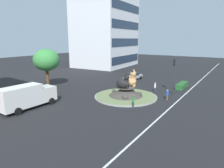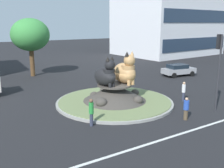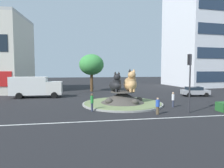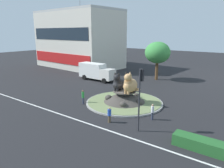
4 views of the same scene
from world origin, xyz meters
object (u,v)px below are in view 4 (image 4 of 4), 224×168
at_px(traffic_light_mast, 140,89).
at_px(pedestrian_blue_shirt, 109,115).
at_px(pedestrian_green_shirt, 83,96).
at_px(pedestrian_white_shirt, 152,111).
at_px(cat_statue_black, 118,83).
at_px(cat_statue_calico, 130,85).
at_px(shophouse_block, 79,39).
at_px(broadleaf_tree_behind_island, 158,53).
at_px(delivery_box_truck, 96,71).

bearing_deg(traffic_light_mast, pedestrian_blue_shirt, 101.09).
distance_m(pedestrian_green_shirt, pedestrian_white_shirt, 9.07).
xyz_separation_m(cat_statue_black, pedestrian_blue_shirt, (2.88, -5.68, -1.63)).
height_order(pedestrian_blue_shirt, pedestrian_white_shirt, pedestrian_white_shirt).
distance_m(cat_statue_calico, pedestrian_white_shirt, 5.17).
distance_m(traffic_light_mast, pedestrian_blue_shirt, 4.48).
relative_size(shophouse_block, pedestrian_blue_shirt, 14.13).
relative_size(cat_statue_calico, shophouse_block, 0.12).
relative_size(broadleaf_tree_behind_island, pedestrian_blue_shirt, 4.47).
height_order(cat_statue_calico, pedestrian_green_shirt, cat_statue_calico).
bearing_deg(pedestrian_green_shirt, delivery_box_truck, 160.45).
height_order(traffic_light_mast, shophouse_block, shophouse_block).
bearing_deg(shophouse_block, traffic_light_mast, -32.91).
bearing_deg(pedestrian_blue_shirt, cat_statue_black, 107.00).
height_order(cat_statue_black, delivery_box_truck, cat_statue_black).
bearing_deg(delivery_box_truck, shophouse_block, 146.43).
height_order(cat_statue_black, traffic_light_mast, traffic_light_mast).
bearing_deg(broadleaf_tree_behind_island, traffic_light_mast, -69.19).
distance_m(broadleaf_tree_behind_island, delivery_box_truck, 11.78).
xyz_separation_m(cat_statue_calico, delivery_box_truck, (-12.32, 8.08, -0.92)).
distance_m(cat_statue_calico, shophouse_block, 31.90).
relative_size(cat_statue_black, pedestrian_green_shirt, 1.38).
bearing_deg(broadleaf_tree_behind_island, pedestrian_white_shirt, -66.40).
bearing_deg(pedestrian_green_shirt, broadleaf_tree_behind_island, 122.28).
relative_size(cat_statue_black, shophouse_block, 0.11).
height_order(shophouse_block, broadleaf_tree_behind_island, shophouse_block).
relative_size(cat_statue_black, cat_statue_calico, 0.92).
xyz_separation_m(broadleaf_tree_behind_island, delivery_box_truck, (-8.88, -6.96, -3.37)).
distance_m(traffic_light_mast, broadleaf_tree_behind_island, 21.93).
height_order(cat_statue_black, cat_statue_calico, cat_statue_calico).
relative_size(cat_statue_black, delivery_box_truck, 0.34).
bearing_deg(traffic_light_mast, shophouse_block, 61.29).
height_order(cat_statue_calico, delivery_box_truck, cat_statue_calico).
bearing_deg(pedestrian_green_shirt, pedestrian_blue_shirt, 14.12).
bearing_deg(delivery_box_truck, pedestrian_white_shirt, -31.19).
bearing_deg(pedestrian_green_shirt, pedestrian_white_shirt, 40.70).
relative_size(pedestrian_blue_shirt, pedestrian_green_shirt, 0.88).
xyz_separation_m(traffic_light_mast, shophouse_block, (-30.50, 23.17, 3.01)).
relative_size(cat_statue_black, pedestrian_blue_shirt, 1.58).
xyz_separation_m(cat_statue_black, pedestrian_white_shirt, (6.00, -2.59, -1.55)).
distance_m(broadleaf_tree_behind_island, pedestrian_white_shirt, 19.56).
height_order(shophouse_block, pedestrian_blue_shirt, shophouse_block).
distance_m(cat_statue_black, delivery_box_truck, 13.24).
bearing_deg(shophouse_block, delivery_box_truck, -30.62).
height_order(cat_statue_black, shophouse_block, shophouse_block).
height_order(traffic_light_mast, broadleaf_tree_behind_island, broadleaf_tree_behind_island).
bearing_deg(pedestrian_blue_shirt, broadleaf_tree_behind_island, 92.52).
xyz_separation_m(shophouse_block, delivery_box_truck, (13.83, -9.66, -5.27)).
bearing_deg(cat_statue_black, pedestrian_green_shirt, -55.56).
xyz_separation_m(cat_statue_calico, traffic_light_mast, (4.35, -5.43, 1.34)).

